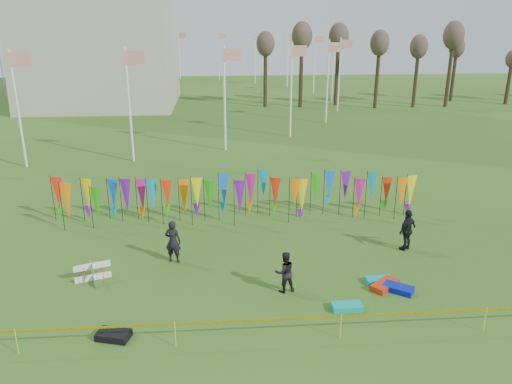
{
  "coord_description": "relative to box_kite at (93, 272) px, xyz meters",
  "views": [
    {
      "loc": [
        -0.68,
        -14.75,
        9.71
      ],
      "look_at": [
        0.99,
        6.0,
        2.54
      ],
      "focal_mm": 35.0,
      "sensor_mm": 36.0,
      "label": 1
    }
  ],
  "objects": [
    {
      "name": "kite_bag_teal",
      "position": [
        11.18,
        -1.04,
        -0.29
      ],
      "size": [
        1.04,
        0.53,
        0.2
      ],
      "primitive_type": "cube",
      "rotation": [
        0.0,
        0.0,
        0.04
      ],
      "color": "#0D9EC1",
      "rests_on": "ground"
    },
    {
      "name": "kite_bag_red",
      "position": [
        11.28,
        -1.46,
        -0.28
      ],
      "size": [
        1.32,
        1.23,
        0.23
      ],
      "primitive_type": "cube",
      "rotation": [
        0.0,
        0.0,
        0.69
      ],
      "color": "red",
      "rests_on": "ground"
    },
    {
      "name": "box_kite",
      "position": [
        0.0,
        0.0,
        0.0
      ],
      "size": [
        0.71,
        0.71,
        0.79
      ],
      "rotation": [
        0.0,
        0.0,
        0.34
      ],
      "color": "red",
      "rests_on": "ground"
    },
    {
      "name": "caution_tape_near",
      "position": [
        5.45,
        -4.49,
        0.39
      ],
      "size": [
        26.0,
        0.02,
        0.9
      ],
      "color": "yellow",
      "rests_on": "ground"
    },
    {
      "name": "kite_bag_black",
      "position": [
        1.51,
        -3.91,
        -0.27
      ],
      "size": [
        1.17,
        0.87,
        0.24
      ],
      "primitive_type": "cube",
      "rotation": [
        0.0,
        0.0,
        -0.28
      ],
      "color": "black",
      "rests_on": "ground"
    },
    {
      "name": "flagpole_ring",
      "position": [
        -8.33,
        44.85,
        3.61
      ],
      "size": [
        57.4,
        56.16,
        8.0
      ],
      "color": "white",
      "rests_on": "ground"
    },
    {
      "name": "banner_row",
      "position": [
        5.95,
        5.9,
        1.04
      ],
      "size": [
        18.64,
        0.64,
        2.31
      ],
      "color": "black",
      "rests_on": "ground"
    },
    {
      "name": "ground",
      "position": [
        5.67,
        -3.15,
        -0.39
      ],
      "size": [
        160.0,
        160.0,
        0.0
      ],
      "primitive_type": "plane",
      "color": "#2B5217",
      "rests_on": "ground"
    },
    {
      "name": "kite_bag_blue",
      "position": [
        11.68,
        -1.76,
        -0.28
      ],
      "size": [
        1.22,
        1.11,
        0.23
      ],
      "primitive_type": "cube",
      "rotation": [
        0.0,
        0.0,
        -0.63
      ],
      "color": "#0A19AD",
      "rests_on": "ground"
    },
    {
      "name": "tree_line",
      "position": [
        37.67,
        40.85,
        5.78
      ],
      "size": [
        53.92,
        1.92,
        7.84
      ],
      "color": "#3A2E1D",
      "rests_on": "ground"
    },
    {
      "name": "person_left",
      "position": [
        3.04,
        1.42,
        0.54
      ],
      "size": [
        0.78,
        0.65,
        1.87
      ],
      "primitive_type": "imported",
      "rotation": [
        0.0,
        0.0,
        2.9
      ],
      "color": "black",
      "rests_on": "ground"
    },
    {
      "name": "kite_bag_turquoise",
      "position": [
        9.44,
        -2.84,
        -0.29
      ],
      "size": [
        1.08,
        0.56,
        0.21
      ],
      "primitive_type": "cube",
      "rotation": [
        0.0,
        0.0,
        0.03
      ],
      "color": "#0BB0A3",
      "rests_on": "ground"
    },
    {
      "name": "person_right",
      "position": [
        13.29,
        1.78,
        0.55
      ],
      "size": [
        1.27,
        1.16,
        1.9
      ],
      "primitive_type": "imported",
      "rotation": [
        0.0,
        0.0,
        3.76
      ],
      "color": "black",
      "rests_on": "ground"
    },
    {
      "name": "person_mid",
      "position": [
        7.39,
        -1.39,
        0.41
      ],
      "size": [
        0.87,
        0.64,
        1.61
      ],
      "primitive_type": "imported",
      "rotation": [
        0.0,
        0.0,
        3.36
      ],
      "color": "black",
      "rests_on": "ground"
    }
  ]
}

